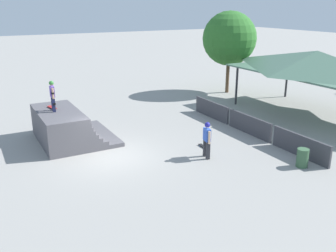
% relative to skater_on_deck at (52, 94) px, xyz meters
% --- Properties ---
extents(ground_plane, '(160.00, 160.00, 0.00)m').
position_rel_skater_on_deck_xyz_m(ground_plane, '(3.28, 1.78, -2.62)').
color(ground_plane, gray).
extents(quarter_pipe_ramp, '(4.44, 3.76, 1.71)m').
position_rel_skater_on_deck_xyz_m(quarter_pipe_ramp, '(0.09, 0.48, -1.85)').
color(quarter_pipe_ramp, '#565459').
rests_on(quarter_pipe_ramp, ground).
extents(skater_on_deck, '(0.68, 0.24, 1.58)m').
position_rel_skater_on_deck_xyz_m(skater_on_deck, '(0.00, 0.00, 0.00)').
color(skater_on_deck, '#1E2347').
rests_on(skater_on_deck, quarter_pipe_ramp).
extents(skateboard_on_deck, '(0.88, 0.36, 0.09)m').
position_rel_skater_on_deck_xyz_m(skateboard_on_deck, '(-0.58, 0.03, -0.85)').
color(skateboard_on_deck, red).
rests_on(skateboard_on_deck, quarter_pipe_ramp).
extents(bystander_walking, '(0.70, 0.33, 1.77)m').
position_rel_skater_on_deck_xyz_m(bystander_walking, '(5.53, 5.77, -1.58)').
color(bystander_walking, '#2D2D33').
rests_on(bystander_walking, ground).
extents(skateboard_on_ground, '(0.79, 0.21, 0.09)m').
position_rel_skater_on_deck_xyz_m(skateboard_on_ground, '(4.39, 6.39, -2.56)').
color(skateboard_on_ground, blue).
rests_on(skateboard_on_ground, ground).
extents(barrier_fence, '(10.82, 0.12, 1.05)m').
position_rel_skater_on_deck_xyz_m(barrier_fence, '(3.82, 9.82, -2.09)').
color(barrier_fence, '#3D3D42').
rests_on(barrier_fence, ground).
extents(pavilion_shelter, '(10.95, 5.80, 4.21)m').
position_rel_skater_on_deck_xyz_m(pavilion_shelter, '(2.89, 15.77, 0.86)').
color(pavilion_shelter, '#2D2D33').
rests_on(pavilion_shelter, ground).
extents(tree_beside_pavilion, '(4.28, 4.28, 6.52)m').
position_rel_skater_on_deck_xyz_m(tree_beside_pavilion, '(-5.23, 15.13, 1.75)').
color(tree_beside_pavilion, brown).
rests_on(tree_beside_pavilion, ground).
extents(trash_bin, '(0.52, 0.52, 0.85)m').
position_rel_skater_on_deck_xyz_m(trash_bin, '(8.45, 8.94, -2.19)').
color(trash_bin, '#385B3D').
rests_on(trash_bin, ground).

